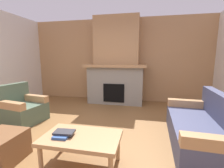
{
  "coord_description": "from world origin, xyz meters",
  "views": [
    {
      "loc": [
        0.9,
        -2.33,
        1.42
      ],
      "look_at": [
        0.2,
        1.02,
        0.86
      ],
      "focal_mm": 25.25,
      "sensor_mm": 36.0,
      "label": 1
    }
  ],
  "objects_px": {
    "fireplace": "(116,66)",
    "ottoman": "(2,147)",
    "couch": "(202,129)",
    "coffee_table": "(81,140)",
    "armchair": "(22,109)"
  },
  "relations": [
    {
      "from": "fireplace",
      "to": "ottoman",
      "type": "distance_m",
      "value": 3.57
    },
    {
      "from": "couch",
      "to": "coffee_table",
      "type": "height_order",
      "value": "couch"
    },
    {
      "from": "armchair",
      "to": "coffee_table",
      "type": "height_order",
      "value": "armchair"
    },
    {
      "from": "coffee_table",
      "to": "armchair",
      "type": "bearing_deg",
      "value": 149.09
    },
    {
      "from": "coffee_table",
      "to": "ottoman",
      "type": "xyz_separation_m",
      "value": [
        -1.13,
        -0.11,
        -0.18
      ]
    },
    {
      "from": "fireplace",
      "to": "coffee_table",
      "type": "height_order",
      "value": "fireplace"
    },
    {
      "from": "armchair",
      "to": "couch",
      "type": "bearing_deg",
      "value": -4.05
    },
    {
      "from": "coffee_table",
      "to": "couch",
      "type": "bearing_deg",
      "value": 27.06
    },
    {
      "from": "coffee_table",
      "to": "fireplace",
      "type": "bearing_deg",
      "value": 92.24
    },
    {
      "from": "fireplace",
      "to": "coffee_table",
      "type": "bearing_deg",
      "value": -87.76
    },
    {
      "from": "couch",
      "to": "ottoman",
      "type": "bearing_deg",
      "value": -160.84
    },
    {
      "from": "couch",
      "to": "coffee_table",
      "type": "distance_m",
      "value": 1.94
    },
    {
      "from": "armchair",
      "to": "ottoman",
      "type": "relative_size",
      "value": 1.68
    },
    {
      "from": "couch",
      "to": "ottoman",
      "type": "height_order",
      "value": "couch"
    },
    {
      "from": "armchair",
      "to": "ottoman",
      "type": "xyz_separation_m",
      "value": [
        0.77,
        -1.25,
        -0.09
      ]
    }
  ]
}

